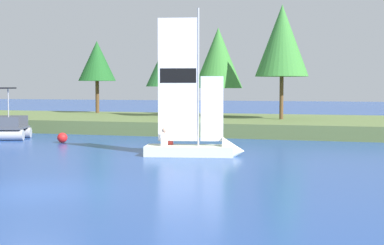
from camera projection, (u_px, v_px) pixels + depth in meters
name	position (u px, v px, depth m)	size (l,w,h in m)	color
ground_plane	(32.00, 192.00, 16.34)	(200.00, 200.00, 0.00)	#234793
shore_bank	(223.00, 124.00, 39.22)	(80.00, 12.40, 0.84)	#5B703D
shoreline_tree_midleft	(97.00, 61.00, 45.92)	(3.01, 3.01, 5.79)	brown
shoreline_tree_centre	(166.00, 65.00, 41.14)	(2.96, 2.96, 5.30)	brown
shoreline_tree_midright	(218.00, 58.00, 41.10)	(3.53, 3.53, 6.38)	brown
shoreline_tree_right	(282.00, 41.00, 37.14)	(3.48, 3.48, 7.48)	brown
sailboat	(204.00, 144.00, 24.67)	(4.47, 2.12, 6.74)	silver
channel_buoy	(62.00, 138.00, 30.38)	(0.54, 0.54, 0.54)	red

